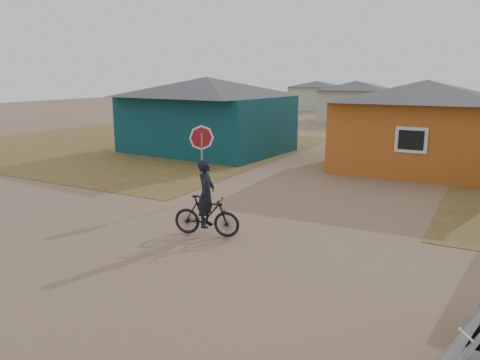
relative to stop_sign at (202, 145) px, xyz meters
The scene contains 8 objects.
ground 5.96m from the stop_sign, 57.38° to the right, with size 120.00×120.00×0.00m, color #8B6950.
grass_nw 13.82m from the stop_sign, 143.06° to the left, with size 20.00×18.00×0.00m, color brown.
house_teal 10.29m from the stop_sign, 121.96° to the left, with size 8.93×7.08×4.00m.
house_yellow 10.77m from the stop_sign, 58.96° to the left, with size 7.72×6.76×3.90m.
house_pale_west 29.38m from the stop_sign, 95.76° to the left, with size 7.04×6.15×3.60m.
house_pale_north 42.66m from the stop_sign, 104.87° to the left, with size 6.28×5.81×3.40m.
stop_sign is the anchor object (origin of this frame).
cyclist 3.73m from the stop_sign, 54.83° to the right, with size 1.84×0.90×2.01m.
Camera 1 is at (5.39, -7.90, 4.11)m, focal length 35.00 mm.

